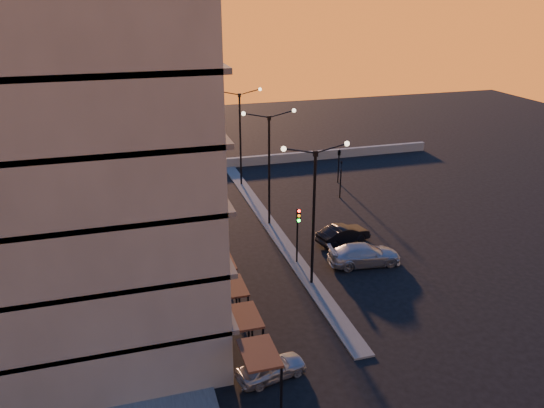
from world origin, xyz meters
The scene contains 14 objects.
ground centered at (0.00, 0.00, 0.00)m, with size 120.00×120.00×0.00m, color black.
sidewalk_west centered at (-10.50, 4.00, 0.06)m, with size 5.00×40.00×0.12m, color #474744.
median centered at (0.00, 10.00, 0.06)m, with size 1.20×36.00×0.12m, color #474744.
parapet centered at (2.00, 26.00, 0.50)m, with size 44.00×0.50×1.00m, color slate.
building centered at (-14.00, 0.03, 11.91)m, with size 14.35×17.08×25.00m.
streetlamp_near centered at (0.00, 0.00, 5.59)m, with size 4.32×0.32×9.51m.
streetlamp_mid centered at (0.00, 10.00, 5.59)m, with size 4.32×0.32×9.51m.
streetlamp_far centered at (0.00, 20.00, 5.59)m, with size 4.32×0.32×9.51m.
traffic_light_main centered at (0.00, 2.87, 2.89)m, with size 0.28×0.44×4.25m.
signal_east_a centered at (8.00, 14.00, 1.93)m, with size 0.13×0.16×3.60m.
signal_east_b centered at (9.50, 18.00, 3.10)m, with size 0.42×1.99×3.60m.
car_hatchback centered at (-5.09, -7.98, 0.61)m, with size 1.44×3.57×1.22m, color #929399.
car_sedan centered at (4.47, 5.16, 0.69)m, with size 1.47×4.21×1.39m, color black.
car_wagon centered at (4.50, 1.53, 0.75)m, with size 2.10×5.16×1.50m, color #96989D.
Camera 1 is at (-11.06, -28.41, 17.85)m, focal length 35.00 mm.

